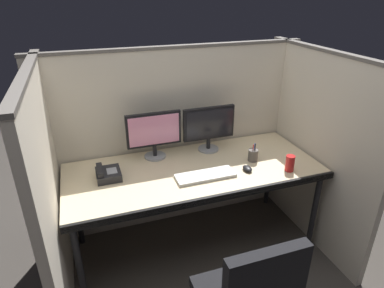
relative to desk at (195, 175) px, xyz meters
The scene contains 12 objects.
ground_plane 0.75m from the desk, 90.00° to the right, with size 8.00×8.00×0.00m, color #423D38.
cubicle_partition_rear 0.47m from the desk, 90.00° to the left, with size 2.21×0.06×1.57m.
cubicle_partition_left 1.00m from the desk, behind, with size 0.06×1.41×1.57m.
cubicle_partition_right 1.00m from the desk, ahead, with size 0.06×1.41×1.57m.
desk is the anchor object (origin of this frame).
monitor_left 0.46m from the desk, 129.07° to the left, with size 0.43×0.17×0.37m.
monitor_right 0.44m from the desk, 51.31° to the left, with size 0.43×0.17×0.37m.
keyboard_main 0.15m from the desk, 75.58° to the right, with size 0.43×0.15×0.02m, color silver.
computer_mouse 0.40m from the desk, 22.27° to the right, with size 0.06×0.10×0.04m.
pen_cup 0.48m from the desk, ahead, with size 0.08×0.08×0.15m.
soda_can 0.71m from the desk, 20.87° to the right, with size 0.07×0.07×0.12m, color red.
desk_phone 0.64m from the desk, behind, with size 0.17×0.19×0.09m.
Camera 1 is at (-0.73, -1.76, 1.98)m, focal length 31.24 mm.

